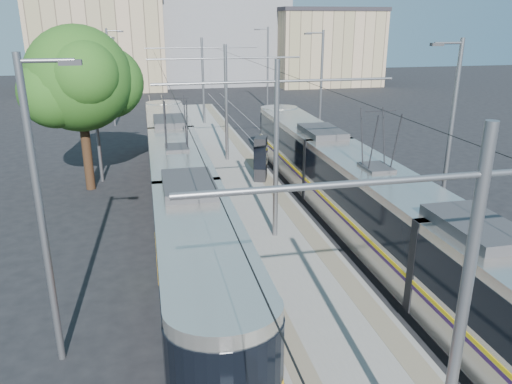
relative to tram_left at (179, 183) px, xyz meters
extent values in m
plane|color=black|center=(3.60, -11.43, -1.71)|extent=(160.00, 160.00, 0.00)
cube|color=gray|center=(3.60, 5.57, -1.56)|extent=(4.00, 50.00, 0.30)
cube|color=gray|center=(2.15, 5.57, -1.40)|extent=(0.70, 50.00, 0.01)
cube|color=gray|center=(5.05, 5.57, -1.40)|extent=(0.70, 50.00, 0.01)
cube|color=gray|center=(-0.72, 5.57, -1.69)|extent=(0.07, 70.00, 0.03)
cube|color=gray|center=(0.72, 5.57, -1.69)|extent=(0.07, 70.00, 0.03)
cube|color=gray|center=(6.48, 5.57, -1.69)|extent=(0.07, 70.00, 0.03)
cube|color=gray|center=(7.92, 5.57, -1.69)|extent=(0.07, 70.00, 0.03)
cube|color=black|center=(0.00, 0.00, -1.51)|extent=(2.30, 27.88, 0.40)
cube|color=beige|center=(0.00, 0.00, 0.14)|extent=(2.40, 26.28, 2.90)
cube|color=black|center=(0.00, 0.00, 0.64)|extent=(2.43, 26.28, 1.30)
cube|color=#F0A10C|center=(0.00, 0.00, -0.26)|extent=(2.43, 26.28, 0.12)
cube|color=red|center=(0.00, 0.00, -0.76)|extent=(2.42, 26.28, 1.10)
cube|color=#2D2D30|center=(0.00, 0.00, 1.74)|extent=(1.68, 3.00, 0.30)
cube|color=black|center=(7.20, -4.78, -1.51)|extent=(2.30, 30.13, 0.40)
cube|color=beige|center=(7.20, -4.78, 0.14)|extent=(2.40, 28.53, 2.90)
cube|color=black|center=(7.20, -4.78, 0.64)|extent=(2.43, 28.53, 1.30)
cube|color=yellow|center=(7.20, -4.78, -0.26)|extent=(2.43, 28.53, 0.12)
cube|color=#2F1449|center=(7.20, -4.78, -0.41)|extent=(2.43, 28.53, 0.10)
cube|color=#2D2D30|center=(7.20, -4.78, 1.74)|extent=(1.68, 3.00, 0.30)
cylinder|color=slate|center=(3.60, -15.43, 2.09)|extent=(0.20, 0.20, 7.00)
cylinder|color=slate|center=(3.60, -15.43, 4.79)|extent=(9.20, 0.10, 0.10)
cylinder|color=slate|center=(3.60, -3.43, 2.09)|extent=(0.20, 0.20, 7.00)
cylinder|color=slate|center=(3.60, -3.43, 4.79)|extent=(9.20, 0.10, 0.10)
cylinder|color=slate|center=(3.60, 8.57, 2.09)|extent=(0.20, 0.20, 7.00)
cylinder|color=slate|center=(3.60, 8.57, 4.79)|extent=(9.20, 0.10, 0.10)
cylinder|color=slate|center=(3.60, 20.57, 2.09)|extent=(0.20, 0.20, 7.00)
cylinder|color=slate|center=(3.60, 20.57, 4.79)|extent=(9.20, 0.10, 0.10)
cylinder|color=black|center=(0.00, 5.57, 3.84)|extent=(0.02, 70.00, 0.02)
cylinder|color=black|center=(7.20, 5.57, 3.84)|extent=(0.02, 70.00, 0.02)
cylinder|color=slate|center=(-3.90, -9.43, 2.29)|extent=(0.18, 0.18, 8.00)
cube|color=#2D2D30|center=(-2.80, -9.43, 6.04)|extent=(0.50, 0.22, 0.12)
cylinder|color=slate|center=(-3.90, 6.57, 2.29)|extent=(0.18, 0.18, 8.00)
cube|color=#2D2D30|center=(-2.80, 6.57, 6.04)|extent=(0.50, 0.22, 0.12)
cylinder|color=slate|center=(-3.90, 22.57, 2.29)|extent=(0.18, 0.18, 8.00)
cube|color=#2D2D30|center=(-2.80, 22.57, 6.04)|extent=(0.50, 0.22, 0.12)
cylinder|color=slate|center=(11.10, -3.43, 2.29)|extent=(0.18, 0.18, 8.00)
cube|color=#2D2D30|center=(10.00, -3.43, 6.04)|extent=(0.50, 0.22, 0.12)
cylinder|color=slate|center=(11.10, 12.57, 2.29)|extent=(0.18, 0.18, 8.00)
cube|color=#2D2D30|center=(10.00, 12.57, 6.04)|extent=(0.50, 0.22, 0.12)
cylinder|color=slate|center=(11.10, 28.57, 2.29)|extent=(0.18, 0.18, 8.00)
cube|color=#2D2D30|center=(10.00, 28.57, 6.04)|extent=(0.50, 0.22, 0.12)
cube|color=black|center=(4.72, 4.00, -0.22)|extent=(0.93, 1.18, 2.39)
cube|color=black|center=(4.72, 4.00, -0.06)|extent=(0.98, 1.24, 1.25)
cylinder|color=#382314|center=(-4.41, 5.30, 0.06)|extent=(0.49, 0.49, 3.53)
sphere|color=#1D4E16|center=(-4.41, 5.30, 4.14)|extent=(5.30, 5.30, 5.30)
sphere|color=#1D4E16|center=(-3.09, 6.19, 3.81)|extent=(3.75, 3.75, 3.75)
cube|color=tan|center=(-6.40, 48.57, 4.47)|extent=(16.00, 12.00, 12.35)
cube|color=slate|center=(9.60, 52.57, 5.23)|extent=(18.00, 14.00, 13.88)
cube|color=tan|center=(23.60, 46.57, 3.15)|extent=(14.00, 10.00, 9.72)
cube|color=#262328|center=(23.60, 46.57, 8.26)|extent=(14.28, 10.20, 0.50)
camera|label=1|loc=(-1.22, -21.58, 6.95)|focal=35.00mm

